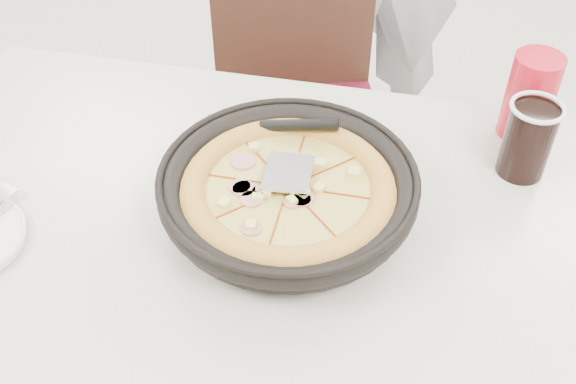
% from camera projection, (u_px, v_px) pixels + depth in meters
% --- Properties ---
extents(floor, '(7.00, 7.00, 0.00)m').
position_uv_depth(floor, '(269.00, 258.00, 2.02)').
color(floor, beige).
rests_on(floor, ground).
extents(main_table, '(1.29, 0.94, 0.75)m').
position_uv_depth(main_table, '(235.00, 344.00, 1.35)').
color(main_table, silver).
rests_on(main_table, floor).
extents(chair_far, '(0.53, 0.53, 0.95)m').
position_uv_depth(chair_far, '(302.00, 123.00, 1.73)').
color(chair_far, black).
rests_on(chair_far, floor).
extents(trivet, '(0.12, 0.12, 0.04)m').
position_uv_depth(trivet, '(290.00, 200.00, 1.09)').
color(trivet, black).
rests_on(trivet, main_table).
extents(pizza_pan, '(0.43, 0.43, 0.01)m').
position_uv_depth(pizza_pan, '(288.00, 196.00, 1.06)').
color(pizza_pan, black).
rests_on(pizza_pan, trivet).
extents(pizza, '(0.39, 0.39, 0.02)m').
position_uv_depth(pizza, '(288.00, 197.00, 1.04)').
color(pizza, '#BB8B3D').
rests_on(pizza, pizza_pan).
extents(pizza_server, '(0.08, 0.09, 0.00)m').
position_uv_depth(pizza_server, '(288.00, 172.00, 1.03)').
color(pizza_server, silver).
rests_on(pizza_server, pizza).
extents(cola_glass, '(0.09, 0.09, 0.13)m').
position_uv_depth(cola_glass, '(527.00, 141.00, 1.13)').
color(cola_glass, black).
rests_on(cola_glass, main_table).
extents(red_cup, '(0.10, 0.10, 0.16)m').
position_uv_depth(red_cup, '(530.00, 96.00, 1.20)').
color(red_cup, red).
rests_on(red_cup, main_table).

